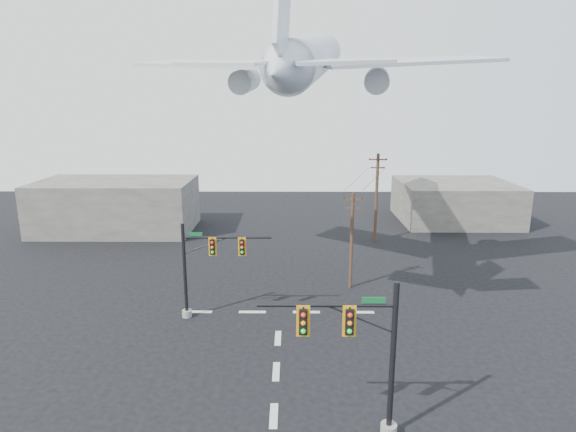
{
  "coord_description": "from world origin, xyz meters",
  "views": [
    {
      "loc": [
        0.84,
        -20.85,
        15.28
      ],
      "look_at": [
        0.68,
        5.0,
        9.02
      ],
      "focal_mm": 30.0,
      "sensor_mm": 36.0,
      "label": 1
    }
  ],
  "objects_px": {
    "utility_pole_a": "(352,239)",
    "utility_pole_b": "(376,196)",
    "signal_mast_far": "(203,268)",
    "signal_mast_near": "(364,357)",
    "airliner": "(310,59)"
  },
  "relations": [
    {
      "from": "signal_mast_near",
      "to": "utility_pole_b",
      "type": "bearing_deg",
      "value": 79.34
    },
    {
      "from": "utility_pole_b",
      "to": "airliner",
      "type": "xyz_separation_m",
      "value": [
        -7.84,
        -11.6,
        13.35
      ]
    },
    {
      "from": "signal_mast_far",
      "to": "utility_pole_b",
      "type": "distance_m",
      "value": 24.91
    },
    {
      "from": "utility_pole_a",
      "to": "utility_pole_b",
      "type": "xyz_separation_m",
      "value": [
        4.36,
        13.68,
        0.88
      ]
    },
    {
      "from": "signal_mast_near",
      "to": "airliner",
      "type": "bearing_deg",
      "value": 95.1
    },
    {
      "from": "utility_pole_a",
      "to": "utility_pole_b",
      "type": "relative_size",
      "value": 0.83
    },
    {
      "from": "signal_mast_near",
      "to": "signal_mast_far",
      "type": "xyz_separation_m",
      "value": [
        -9.48,
        12.53,
        -0.31
      ]
    },
    {
      "from": "signal_mast_far",
      "to": "airliner",
      "type": "height_order",
      "value": "airliner"
    },
    {
      "from": "utility_pole_a",
      "to": "utility_pole_b",
      "type": "distance_m",
      "value": 14.39
    },
    {
      "from": "utility_pole_a",
      "to": "signal_mast_far",
      "type": "bearing_deg",
      "value": -146.53
    },
    {
      "from": "signal_mast_near",
      "to": "utility_pole_a",
      "type": "height_order",
      "value": "utility_pole_a"
    },
    {
      "from": "utility_pole_a",
      "to": "utility_pole_b",
      "type": "bearing_deg",
      "value": 78.47
    },
    {
      "from": "utility_pole_b",
      "to": "airliner",
      "type": "height_order",
      "value": "airliner"
    },
    {
      "from": "signal_mast_far",
      "to": "airliner",
      "type": "relative_size",
      "value": 0.22
    },
    {
      "from": "signal_mast_far",
      "to": "utility_pole_a",
      "type": "relative_size",
      "value": 0.87
    }
  ]
}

